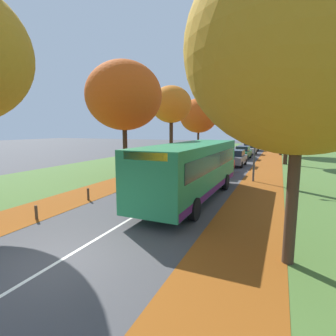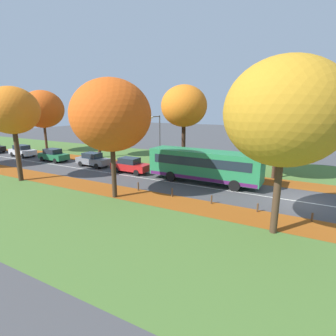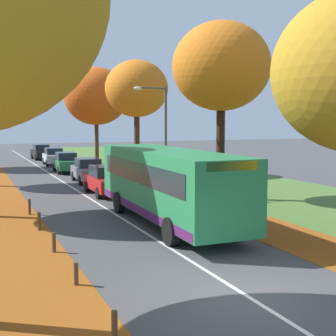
# 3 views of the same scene
# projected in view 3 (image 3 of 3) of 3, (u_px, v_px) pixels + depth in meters

# --- Properties ---
(ground_plane) EXTENTS (160.00, 160.00, 0.00)m
(ground_plane) POSITION_uv_depth(u_px,v_px,m) (245.00, 295.00, 11.19)
(ground_plane) COLOR #424244
(leaf_litter_left) EXTENTS (2.80, 60.00, 0.00)m
(leaf_litter_left) POSITION_uv_depth(u_px,v_px,m) (1.00, 209.00, 22.16)
(leaf_litter_left) COLOR #8C4714
(leaf_litter_left) RESTS_ON grass_verge_left
(grass_verge_right) EXTENTS (12.00, 90.00, 0.01)m
(grass_verge_right) POSITION_uv_depth(u_px,v_px,m) (201.00, 180.00, 33.09)
(grass_verge_right) COLOR #476B2D
(grass_verge_right) RESTS_ON ground
(leaf_litter_right) EXTENTS (2.80, 60.00, 0.00)m
(leaf_litter_right) POSITION_uv_depth(u_px,v_px,m) (177.00, 196.00, 25.79)
(leaf_litter_right) COLOR #8C4714
(leaf_litter_right) RESTS_ON grass_verge_right
(road_centre_line) EXTENTS (0.12, 80.00, 0.01)m
(road_centre_line) POSITION_uv_depth(u_px,v_px,m) (71.00, 187.00, 29.45)
(road_centre_line) COLOR silver
(road_centre_line) RESTS_ON ground
(tree_right_near) EXTENTS (5.15, 5.15, 9.31)m
(tree_right_near) POSITION_uv_depth(u_px,v_px,m) (221.00, 67.00, 24.37)
(tree_right_near) COLOR black
(tree_right_near) RESTS_ON ground
(tree_right_mid) EXTENTS (4.87, 4.87, 8.83)m
(tree_right_mid) POSITION_uv_depth(u_px,v_px,m) (137.00, 89.00, 36.02)
(tree_right_mid) COLOR #382619
(tree_right_mid) RESTS_ON ground
(tree_right_far) EXTENTS (6.23, 6.23, 9.36)m
(tree_right_far) POSITION_uv_depth(u_px,v_px,m) (96.00, 96.00, 45.46)
(tree_right_far) COLOR #422D1E
(tree_right_far) RESTS_ON ground
(bollard_nearest) EXTENTS (0.12, 0.12, 0.57)m
(bollard_nearest) POSITION_uv_depth(u_px,v_px,m) (114.00, 325.00, 8.87)
(bollard_nearest) COLOR #4C3823
(bollard_nearest) RESTS_ON ground
(bollard_second) EXTENTS (0.12, 0.12, 0.60)m
(bollard_second) POSITION_uv_depth(u_px,v_px,m) (76.00, 274.00, 11.82)
(bollard_second) COLOR #4C3823
(bollard_second) RESTS_ON ground
(bollard_third) EXTENTS (0.12, 0.12, 0.64)m
(bollard_third) POSITION_uv_depth(u_px,v_px,m) (54.00, 242.00, 14.77)
(bollard_third) COLOR #4C3823
(bollard_third) RESTS_ON ground
(bollard_fourth) EXTENTS (0.12, 0.12, 0.70)m
(bollard_fourth) POSITION_uv_depth(u_px,v_px,m) (39.00, 222.00, 17.73)
(bollard_fourth) COLOR #4C3823
(bollard_fourth) RESTS_ON ground
(bollard_fifth) EXTENTS (0.12, 0.12, 0.71)m
(bollard_fifth) POSITION_uv_depth(u_px,v_px,m) (30.00, 207.00, 20.69)
(bollard_fifth) COLOR #4C3823
(bollard_fifth) RESTS_ON ground
(streetlamp_right) EXTENTS (1.89, 0.28, 6.00)m
(streetlamp_right) POSITION_uv_depth(u_px,v_px,m) (160.00, 129.00, 25.24)
(streetlamp_right) COLOR #47474C
(streetlamp_right) RESTS_ON ground
(bus) EXTENTS (2.82, 10.45, 2.98)m
(bus) POSITION_uv_depth(u_px,v_px,m) (167.00, 182.00, 18.84)
(bus) COLOR #237A47
(bus) RESTS_ON ground
(car_red_lead) EXTENTS (1.80, 4.21, 1.62)m
(car_red_lead) POSITION_uv_depth(u_px,v_px,m) (106.00, 180.00, 26.40)
(car_red_lead) COLOR #B21919
(car_red_lead) RESTS_ON ground
(car_grey_following) EXTENTS (1.89, 4.25, 1.62)m
(car_grey_following) POSITION_uv_depth(u_px,v_px,m) (88.00, 170.00, 31.77)
(car_grey_following) COLOR slate
(car_grey_following) RESTS_ON ground
(car_green_third_in_line) EXTENTS (1.92, 4.27, 1.62)m
(car_green_third_in_line) POSITION_uv_depth(u_px,v_px,m) (66.00, 162.00, 37.81)
(car_green_third_in_line) COLOR #1E6038
(car_green_third_in_line) RESTS_ON ground
(car_silver_fourth_in_line) EXTENTS (1.91, 4.27, 1.62)m
(car_silver_fourth_in_line) POSITION_uv_depth(u_px,v_px,m) (54.00, 157.00, 44.01)
(car_silver_fourth_in_line) COLOR #B7BABF
(car_silver_fourth_in_line) RESTS_ON ground
(car_black_trailing) EXTENTS (1.86, 4.24, 1.62)m
(car_black_trailing) POSITION_uv_depth(u_px,v_px,m) (41.00, 152.00, 50.65)
(car_black_trailing) COLOR black
(car_black_trailing) RESTS_ON ground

